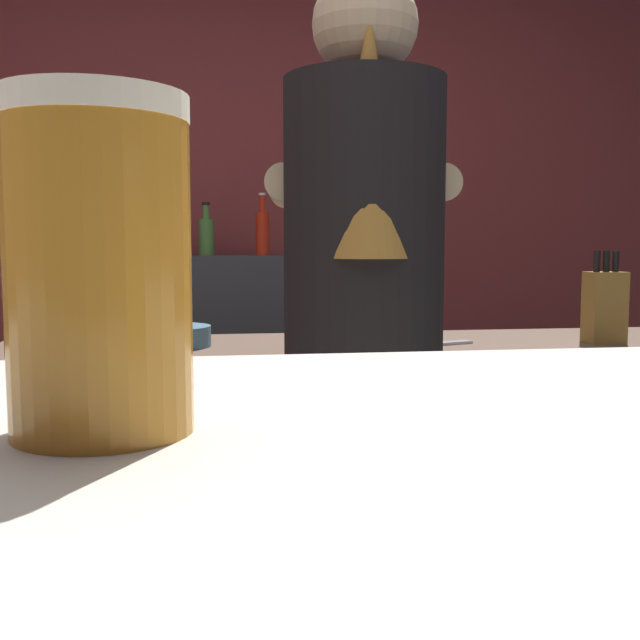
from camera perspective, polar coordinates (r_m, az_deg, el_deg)
wall_back at (r=3.48m, az=-6.65°, el=8.71°), size 5.20×0.10×2.70m
prep_counter at (r=2.18m, az=4.33°, el=-13.59°), size 2.10×0.60×0.89m
back_shelf at (r=3.26m, az=-10.31°, el=-5.06°), size 0.88×0.36×1.13m
bartender at (r=1.59m, az=3.35°, el=-0.18°), size 0.45×0.53×1.73m
knife_block at (r=2.23m, az=20.95°, el=1.01°), size 0.10×0.08×0.26m
mixing_bowl at (r=2.06m, az=-11.18°, el=-1.23°), size 0.20×0.20×0.06m
chefs_knife at (r=2.06m, az=8.70°, el=-1.83°), size 0.24×0.10×0.01m
pint_glass_far at (r=0.30m, az=-16.53°, el=3.92°), size 0.07×0.07×0.13m
bottle_olive_oil at (r=3.11m, az=-4.43°, el=6.79°), size 0.06×0.06×0.26m
bottle_soy at (r=3.19m, az=-8.70°, el=6.46°), size 0.07×0.07×0.22m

